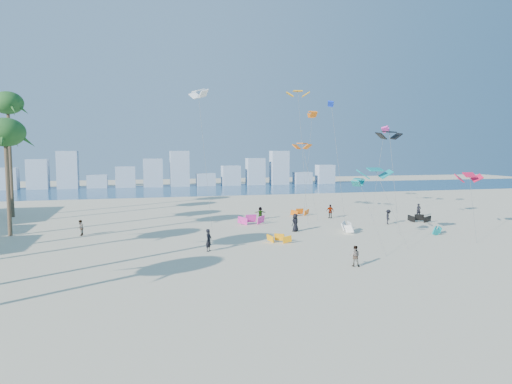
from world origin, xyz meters
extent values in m
plane|color=beige|center=(0.00, 0.00, 0.00)|extent=(220.00, 220.00, 0.00)
plane|color=navy|center=(0.00, 72.00, 0.01)|extent=(220.00, 220.00, 0.00)
imported|color=black|center=(-2.47, 10.98, 0.96)|extent=(0.77, 0.83, 1.91)
imported|color=gray|center=(7.27, 3.26, 0.78)|extent=(0.94, 0.87, 1.55)
imported|color=black|center=(7.83, 18.04, 0.95)|extent=(1.11, 1.03, 1.90)
imported|color=gray|center=(15.27, 25.90, 0.87)|extent=(1.04, 1.00, 1.74)
imported|color=black|center=(19.87, 19.77, 0.86)|extent=(1.02, 1.27, 1.72)
imported|color=gray|center=(6.46, 27.17, 0.78)|extent=(1.50, 0.64, 1.57)
imported|color=black|center=(26.83, 24.10, 0.86)|extent=(0.65, 0.45, 1.72)
imported|color=gray|center=(-13.92, 21.24, 0.80)|extent=(0.66, 0.82, 1.59)
cylinder|color=#595959|center=(11.08, 7.80, 3.00)|extent=(0.26, 4.70, 6.02)
cylinder|color=#595959|center=(12.54, 26.00, 4.71)|extent=(1.25, 2.55, 9.42)
cylinder|color=#595959|center=(18.01, 15.75, 5.29)|extent=(0.96, 4.01, 10.59)
cylinder|color=#595959|center=(-1.09, 22.27, 7.55)|extent=(1.08, 2.48, 15.10)
cylinder|color=#595959|center=(15.57, 24.48, 7.28)|extent=(0.96, 2.53, 14.56)
cylinder|color=#595959|center=(23.57, 10.52, 3.02)|extent=(2.95, 4.87, 6.06)
cylinder|color=#595959|center=(10.92, 24.29, 7.91)|extent=(0.34, 4.75, 15.82)
cylinder|color=#595959|center=(22.19, 26.42, 5.82)|extent=(2.85, 2.06, 11.65)
cylinder|color=#595959|center=(13.70, 9.04, 3.42)|extent=(1.63, 3.28, 6.85)
cylinder|color=#595959|center=(15.41, 34.02, 7.09)|extent=(2.76, 4.24, 14.19)
cylinder|color=brown|center=(-20.75, 23.00, 5.18)|extent=(0.40, 0.40, 10.36)
ellipsoid|color=#205A24|center=(-20.75, 23.00, 10.36)|extent=(3.80, 3.80, 2.85)
cylinder|color=brown|center=(-23.87, 37.00, 7.26)|extent=(0.40, 0.40, 14.53)
ellipsoid|color=#205A24|center=(-23.87, 37.00, 14.53)|extent=(3.80, 3.80, 2.85)
cube|color=#9EADBF|center=(-35.80, 82.00, 2.40)|extent=(4.40, 3.00, 4.80)
cube|color=#9EADBF|center=(-29.60, 82.00, 3.30)|extent=(4.40, 3.00, 6.60)
cube|color=#9EADBF|center=(-23.40, 82.00, 4.20)|extent=(4.40, 3.00, 8.40)
cube|color=#9EADBF|center=(-17.20, 82.00, 1.50)|extent=(4.40, 3.00, 3.00)
cube|color=#9EADBF|center=(-11.00, 82.00, 2.40)|extent=(4.40, 3.00, 4.80)
cube|color=#9EADBF|center=(-4.80, 82.00, 3.30)|extent=(4.40, 3.00, 6.60)
cube|color=#9EADBF|center=(1.40, 82.00, 4.20)|extent=(4.40, 3.00, 8.40)
cube|color=#9EADBF|center=(7.60, 82.00, 1.50)|extent=(4.40, 3.00, 3.00)
cube|color=#9EADBF|center=(13.80, 82.00, 2.40)|extent=(4.40, 3.00, 4.80)
cube|color=#9EADBF|center=(20.00, 82.00, 3.30)|extent=(4.40, 3.00, 6.60)
cube|color=#9EADBF|center=(26.20, 82.00, 4.20)|extent=(4.40, 3.00, 8.40)
cube|color=#9EADBF|center=(32.40, 82.00, 1.50)|extent=(4.40, 3.00, 3.00)
cube|color=#9EADBF|center=(38.60, 82.00, 2.40)|extent=(4.40, 3.00, 4.80)
camera|label=1|loc=(-8.14, -26.87, 8.60)|focal=31.87mm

